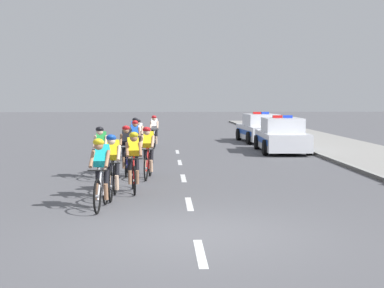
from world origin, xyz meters
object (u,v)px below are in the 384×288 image
object	(u,v)px
cyclist_third	(134,161)
police_car_nearest	(282,136)
cyclist_sixth	(127,149)
cyclist_fifth	(148,152)
cyclist_second	(113,165)
cyclist_fourth	(101,152)
cyclist_seventh	(135,140)
cyclist_ninth	(135,135)
cyclist_lead	(101,172)
police_car_second	(260,129)
cyclist_tenth	(154,131)
cyclist_eighth	(138,138)

from	to	relation	value
cyclist_third	police_car_nearest	xyz separation A→B (m)	(5.80, 10.02, -0.11)
cyclist_sixth	police_car_nearest	distance (m)	9.25
cyclist_fifth	cyclist_third	bearing A→B (deg)	-97.01
cyclist_second	cyclist_fifth	bearing A→B (deg)	77.34
cyclist_second	cyclist_sixth	distance (m)	4.02
cyclist_fourth	cyclist_seventh	xyz separation A→B (m)	(0.76, 4.33, 0.00)
cyclist_ninth	cyclist_lead	bearing A→B (deg)	-90.46
cyclist_seventh	cyclist_sixth	bearing A→B (deg)	-90.85
cyclist_sixth	cyclist_seventh	distance (m)	3.68
cyclist_sixth	cyclist_second	bearing A→B (deg)	-90.77
cyclist_second	cyclist_ninth	xyz separation A→B (m)	(-0.03, 10.40, 0.00)
cyclist_sixth	cyclist_ninth	size ratio (longest dim) A/B	1.00
cyclist_seventh	police_car_nearest	distance (m)	6.92
police_car_second	cyclist_fifth	bearing A→B (deg)	-112.73
cyclist_third	cyclist_tenth	size ratio (longest dim) A/B	1.00
cyclist_fourth	cyclist_second	bearing A→B (deg)	-79.11
cyclist_sixth	cyclist_ninth	world-z (taller)	same
cyclist_lead	cyclist_seventh	world-z (taller)	same
cyclist_third	cyclist_fifth	xyz separation A→B (m)	(0.29, 2.35, 0.00)
cyclist_lead	cyclist_fourth	size ratio (longest dim) A/B	1.00
cyclist_tenth	police_car_nearest	distance (m)	5.93
cyclist_eighth	cyclist_ninth	size ratio (longest dim) A/B	1.00
cyclist_eighth	police_car_second	bearing A→B (deg)	51.21
police_car_nearest	cyclist_second	bearing A→B (deg)	-119.79
cyclist_third	cyclist_seventh	size ratio (longest dim) A/B	1.00
cyclist_second	cyclist_eighth	xyz separation A→B (m)	(0.19, 8.86, 0.00)
cyclist_fourth	cyclist_eighth	world-z (taller)	same
cyclist_fifth	cyclist_seventh	size ratio (longest dim) A/B	1.00
cyclist_second	cyclist_tenth	xyz separation A→B (m)	(0.73, 13.08, 0.00)
cyclist_eighth	cyclist_seventh	bearing A→B (deg)	-93.83
police_car_second	cyclist_seventh	bearing A→B (deg)	-125.18
cyclist_eighth	police_car_nearest	world-z (taller)	police_car_nearest
cyclist_lead	cyclist_second	size ratio (longest dim) A/B	1.00
cyclist_third	cyclist_sixth	xyz separation A→B (m)	(-0.38, 3.14, 0.00)
cyclist_seventh	police_car_second	distance (m)	10.64
cyclist_second	cyclist_ninth	world-z (taller)	same
cyclist_eighth	cyclist_third	bearing A→B (deg)	-88.21
cyclist_second	cyclist_sixth	size ratio (longest dim) A/B	1.00
cyclist_fourth	cyclist_eighth	size ratio (longest dim) A/B	1.00
police_car_nearest	cyclist_sixth	bearing A→B (deg)	-131.95
cyclist_lead	cyclist_fifth	xyz separation A→B (m)	(0.85, 4.49, 0.00)
cyclist_ninth	police_car_second	world-z (taller)	police_car_second
cyclist_second	cyclist_fifth	distance (m)	3.30
cyclist_second	cyclist_seventh	distance (m)	7.70
cyclist_fourth	police_car_second	distance (m)	14.74
cyclist_sixth	cyclist_eighth	xyz separation A→B (m)	(0.13, 4.85, 0.00)
cyclist_second	cyclist_eighth	world-z (taller)	same
cyclist_fourth	cyclist_fifth	world-z (taller)	same
cyclist_lead	cyclist_fourth	world-z (taller)	same
cyclist_lead	cyclist_eighth	world-z (taller)	same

